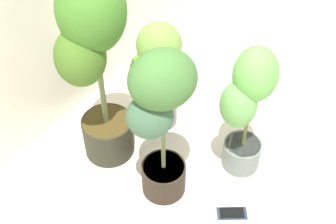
{
  "coord_description": "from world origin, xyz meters",
  "views": [
    {
      "loc": [
        -1.14,
        -0.71,
        1.91
      ],
      "look_at": [
        0.14,
        0.2,
        0.32
      ],
      "focal_mm": 49.63,
      "sensor_mm": 36.0,
      "label": 1
    }
  ],
  "objects_px": {
    "potted_plant_center": "(160,116)",
    "potted_plant_back_right": "(157,69)",
    "potted_plant_front_right": "(247,105)",
    "potted_plant_back_center": "(94,57)",
    "cell_phone": "(232,213)"
  },
  "relations": [
    {
      "from": "potted_plant_center",
      "to": "potted_plant_back_center",
      "type": "distance_m",
      "value": 0.4
    },
    {
      "from": "potted_plant_back_center",
      "to": "potted_plant_center",
      "type": "bearing_deg",
      "value": -94.56
    },
    {
      "from": "potted_plant_front_right",
      "to": "potted_plant_back_right",
      "type": "bearing_deg",
      "value": 88.66
    },
    {
      "from": "potted_plant_front_right",
      "to": "cell_phone",
      "type": "relative_size",
      "value": 4.71
    },
    {
      "from": "potted_plant_back_center",
      "to": "cell_phone",
      "type": "height_order",
      "value": "potted_plant_back_center"
    },
    {
      "from": "potted_plant_center",
      "to": "potted_plant_front_right",
      "type": "bearing_deg",
      "value": -33.41
    },
    {
      "from": "potted_plant_front_right",
      "to": "potted_plant_back_right",
      "type": "distance_m",
      "value": 0.52
    },
    {
      "from": "potted_plant_center",
      "to": "potted_plant_back_center",
      "type": "height_order",
      "value": "potted_plant_back_center"
    },
    {
      "from": "potted_plant_front_right",
      "to": "potted_plant_center",
      "type": "height_order",
      "value": "potted_plant_center"
    },
    {
      "from": "potted_plant_center",
      "to": "potted_plant_back_right",
      "type": "bearing_deg",
      "value": 38.72
    },
    {
      "from": "potted_plant_back_right",
      "to": "cell_phone",
      "type": "relative_size",
      "value": 4.14
    },
    {
      "from": "potted_plant_center",
      "to": "potted_plant_back_right",
      "type": "xyz_separation_m",
      "value": [
        0.36,
        0.29,
        -0.14
      ]
    },
    {
      "from": "potted_plant_center",
      "to": "potted_plant_back_right",
      "type": "distance_m",
      "value": 0.48
    },
    {
      "from": "potted_plant_front_right",
      "to": "cell_phone",
      "type": "xyz_separation_m",
      "value": [
        -0.27,
        -0.13,
        -0.44
      ]
    },
    {
      "from": "potted_plant_back_center",
      "to": "cell_phone",
      "type": "distance_m",
      "value": 0.97
    }
  ]
}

